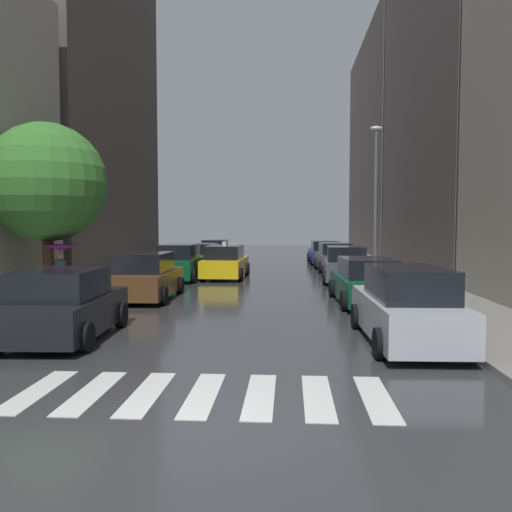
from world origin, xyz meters
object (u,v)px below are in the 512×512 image
at_px(parked_car_left_fifth, 215,252).
at_px(parked_car_right_nearest, 407,308).
at_px(parked_car_left_fourth, 203,257).
at_px(lamp_post_right, 375,190).
at_px(parked_car_right_second, 366,282).
at_px(parked_car_right_fifth, 325,253).
at_px(parked_car_right_fourth, 335,258).
at_px(pedestrian_foreground, 60,259).
at_px(parked_car_left_second, 145,277).
at_px(parked_car_right_third, 346,265).
at_px(street_tree_left, 46,183).
at_px(taxi_midroad, 225,263).
at_px(parked_car_left_nearest, 63,306).
at_px(parked_car_left_third, 180,263).

xyz_separation_m(parked_car_left_fifth, parked_car_right_nearest, (7.84, -24.51, 0.07)).
distance_m(parked_car_left_fourth, lamp_post_right, 11.06).
distance_m(parked_car_right_second, parked_car_right_fifth, 17.81).
bearing_deg(parked_car_right_fourth, lamp_post_right, -160.53).
distance_m(parked_car_right_nearest, parked_car_right_second, 5.81).
distance_m(pedestrian_foreground, lamp_post_right, 15.31).
distance_m(parked_car_left_second, parked_car_right_third, 9.76).
height_order(parked_car_left_fifth, parked_car_right_fourth, parked_car_right_fourth).
bearing_deg(street_tree_left, parked_car_right_fourth, 51.71).
bearing_deg(parked_car_right_third, taxi_midroad, 78.84).
xyz_separation_m(parked_car_left_nearest, parked_car_right_third, (7.89, 12.42, 0.01)).
bearing_deg(pedestrian_foreground, parked_car_right_fifth, 148.43).
relative_size(parked_car_left_fifth, parked_car_right_nearest, 0.86).
height_order(parked_car_right_fourth, street_tree_left, street_tree_left).
xyz_separation_m(parked_car_left_third, parked_car_right_third, (7.83, -0.38, -0.02)).
height_order(parked_car_right_nearest, parked_car_right_third, parked_car_right_nearest).
height_order(parked_car_left_second, parked_car_right_fifth, parked_car_left_second).
relative_size(parked_car_left_nearest, parked_car_right_nearest, 0.89).
distance_m(parked_car_right_nearest, parked_car_right_fifth, 23.61).
distance_m(parked_car_left_third, parked_car_right_fourth, 9.45).
bearing_deg(parked_car_left_second, parked_car_right_fifth, -24.70).
bearing_deg(parked_car_left_fifth, parked_car_right_third, -146.98).
distance_m(taxi_midroad, lamp_post_right, 8.20).
distance_m(taxi_midroad, pedestrian_foreground, 10.27).
bearing_deg(parked_car_right_nearest, parked_car_left_nearest, 89.00).
height_order(parked_car_left_third, parked_car_left_fifth, parked_car_left_third).
relative_size(parked_car_right_fifth, taxi_midroad, 1.02).
xyz_separation_m(parked_car_right_fourth, pedestrian_foreground, (-9.96, -13.60, 0.82)).
distance_m(parked_car_left_second, parked_car_left_fourth, 12.38).
relative_size(parked_car_left_fifth, street_tree_left, 0.69).
xyz_separation_m(taxi_midroad, lamp_post_right, (7.37, 0.30, 3.57)).
xyz_separation_m(parked_car_right_third, parked_car_right_fourth, (-0.01, 5.69, -0.02)).
xyz_separation_m(parked_car_left_second, parked_car_right_fifth, (7.53, 17.18, -0.05)).
height_order(parked_car_left_third, parked_car_right_fourth, parked_car_left_third).
relative_size(parked_car_left_nearest, parked_car_right_second, 0.87).
xyz_separation_m(parked_car_left_second, parked_car_left_fourth, (0.01, 12.38, -0.06)).
xyz_separation_m(taxi_midroad, street_tree_left, (-4.73, -9.05, 3.26)).
xyz_separation_m(parked_car_left_second, parked_car_right_second, (7.72, -0.63, -0.05)).
relative_size(parked_car_left_second, parked_car_right_fifth, 0.94).
relative_size(parked_car_left_second, taxi_midroad, 0.96).
bearing_deg(taxi_midroad, parked_car_right_nearest, -155.64).
relative_size(parked_car_left_second, parked_car_right_second, 0.92).
xyz_separation_m(parked_car_left_fourth, parked_car_right_fourth, (7.73, -0.75, 0.04)).
relative_size(parked_car_left_fourth, lamp_post_right, 0.57).
bearing_deg(parked_car_left_third, taxi_midroad, -61.79).
bearing_deg(lamp_post_right, parked_car_left_fourth, 153.23).
distance_m(parked_car_right_second, pedestrian_foreground, 10.07).
bearing_deg(parked_car_left_third, parked_car_right_third, -91.88).
height_order(parked_car_left_fifth, taxi_midroad, taxi_midroad).
bearing_deg(pedestrian_foreground, parked_car_left_third, 160.95).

